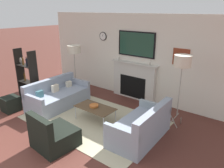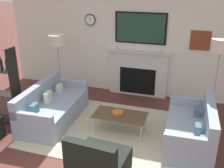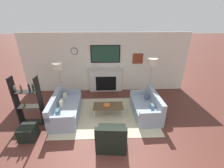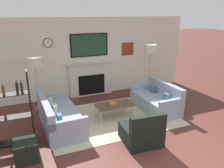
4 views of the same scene
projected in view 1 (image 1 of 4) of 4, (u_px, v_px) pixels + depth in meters
The scene contains 12 objects.
ground_plane at pixel (9, 167), 4.11m from camera, with size 60.00×60.00×0.00m, color #522921.
fireplace_wall at pixel (136, 61), 6.98m from camera, with size 7.45×0.28×2.70m.
area_rug at pixel (94, 120), 5.86m from camera, with size 3.54×2.37×0.01m.
couch_left at pixel (58, 97), 6.62m from camera, with size 0.96×1.92×0.81m.
couch_right at pixel (141, 128), 4.91m from camera, with size 0.89×1.64×0.83m.
armchair at pixel (53, 136), 4.64m from camera, with size 0.86×0.87×0.82m.
coffee_table at pixel (95, 108), 5.68m from camera, with size 1.06×0.56×0.40m.
decorative_bowl at pixel (94, 106), 5.70m from camera, with size 0.24×0.24×0.06m.
floor_lamp_left at pixel (74, 50), 7.25m from camera, with size 0.44×0.44×1.68m.
floor_lamp_right at pixel (183, 62), 5.06m from camera, with size 0.41×0.41×1.82m.
shelf_unit at pixel (27, 77), 6.80m from camera, with size 0.80×0.28×1.67m.
ottoman at pixel (11, 104), 6.33m from camera, with size 0.45×0.45×0.42m.
Camera 1 is at (3.61, -1.46, 2.82)m, focal length 35.00 mm.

